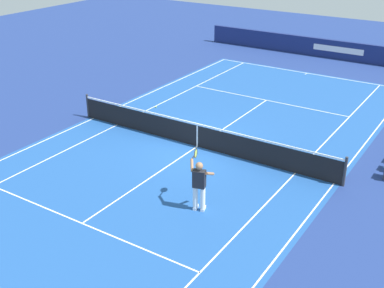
# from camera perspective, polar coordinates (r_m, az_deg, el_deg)

# --- Properties ---
(ground_plane) EXTENTS (60.00, 60.00, 0.00)m
(ground_plane) POSITION_cam_1_polar(r_m,az_deg,el_deg) (19.52, 0.62, -0.28)
(ground_plane) COLOR navy
(court_slab) EXTENTS (24.20, 11.40, 0.00)m
(court_slab) POSITION_cam_1_polar(r_m,az_deg,el_deg) (19.52, 0.62, -0.28)
(court_slab) COLOR #1E4C93
(court_slab) RESTS_ON ground_plane
(court_line_markings) EXTENTS (23.85, 11.05, 0.01)m
(court_line_markings) POSITION_cam_1_polar(r_m,az_deg,el_deg) (19.52, 0.62, -0.27)
(court_line_markings) COLOR white
(court_line_markings) RESTS_ON ground_plane
(tennis_net) EXTENTS (0.10, 11.70, 1.08)m
(tennis_net) POSITION_cam_1_polar(r_m,az_deg,el_deg) (19.31, 0.62, 1.04)
(tennis_net) COLOR #2D2D33
(tennis_net) RESTS_ON ground_plane
(stadium_barrier) EXTENTS (0.26, 17.00, 1.17)m
(stadium_barrier) POSITION_cam_1_polar(r_m,az_deg,el_deg) (33.18, 15.68, 10.49)
(stadium_barrier) COLOR navy
(stadium_barrier) RESTS_ON ground_plane
(tennis_player_near) EXTENTS (0.98, 0.87, 1.70)m
(tennis_player_near) POSITION_cam_1_polar(r_m,az_deg,el_deg) (14.99, 0.83, -4.54)
(tennis_player_near) COLOR white
(tennis_player_near) RESTS_ON ground_plane
(tennis_ball) EXTENTS (0.07, 0.07, 0.07)m
(tennis_ball) POSITION_cam_1_polar(r_m,az_deg,el_deg) (23.58, -4.18, 4.28)
(tennis_ball) COLOR #CCE01E
(tennis_ball) RESTS_ON ground_plane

